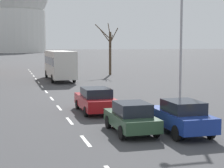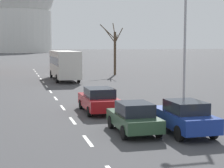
{
  "view_description": "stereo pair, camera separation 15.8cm",
  "coord_description": "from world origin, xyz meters",
  "px_view_note": "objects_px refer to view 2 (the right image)",
  "views": [
    {
      "loc": [
        -3.1,
        -2.79,
        4.15
      ],
      "look_at": [
        -0.47,
        6.83,
        3.11
      ],
      "focal_mm": 60.0,
      "sensor_mm": 36.0,
      "label": 1
    },
    {
      "loc": [
        -2.95,
        -2.83,
        4.15
      ],
      "look_at": [
        -0.47,
        6.83,
        3.11
      ],
      "focal_mm": 60.0,
      "sensor_mm": 36.0,
      "label": 2
    }
  ],
  "objects_px": {
    "street_lamp_right": "(181,23)",
    "city_bus": "(64,63)",
    "sedan_far_left": "(59,63)",
    "sedan_near_right": "(134,117)",
    "sedan_near_left": "(184,117)",
    "sedan_mid_centre": "(99,100)"
  },
  "relations": [
    {
      "from": "street_lamp_right",
      "to": "city_bus",
      "type": "bearing_deg",
      "value": 103.72
    },
    {
      "from": "sedan_mid_centre",
      "to": "sedan_far_left",
      "type": "height_order",
      "value": "sedan_far_left"
    },
    {
      "from": "street_lamp_right",
      "to": "sedan_near_left",
      "type": "distance_m",
      "value": 9.41
    },
    {
      "from": "sedan_near_left",
      "to": "sedan_near_right",
      "type": "relative_size",
      "value": 1.09
    },
    {
      "from": "sedan_near_left",
      "to": "street_lamp_right",
      "type": "bearing_deg",
      "value": 66.86
    },
    {
      "from": "street_lamp_right",
      "to": "sedan_mid_centre",
      "type": "height_order",
      "value": "street_lamp_right"
    },
    {
      "from": "sedan_mid_centre",
      "to": "city_bus",
      "type": "relative_size",
      "value": 0.42
    },
    {
      "from": "sedan_near_right",
      "to": "sedan_mid_centre",
      "type": "bearing_deg",
      "value": 94.07
    },
    {
      "from": "sedan_near_left",
      "to": "sedan_mid_centre",
      "type": "relative_size",
      "value": 0.92
    },
    {
      "from": "sedan_mid_centre",
      "to": "city_bus",
      "type": "distance_m",
      "value": 22.17
    },
    {
      "from": "sedan_mid_centre",
      "to": "city_bus",
      "type": "height_order",
      "value": "city_bus"
    },
    {
      "from": "street_lamp_right",
      "to": "sedan_mid_centre",
      "type": "relative_size",
      "value": 2.07
    },
    {
      "from": "sedan_near_right",
      "to": "sedan_far_left",
      "type": "xyz_separation_m",
      "value": [
        2.53,
        53.33,
        0.06
      ]
    },
    {
      "from": "sedan_near_left",
      "to": "sedan_mid_centre",
      "type": "distance_m",
      "value": 7.07
    },
    {
      "from": "sedan_near_right",
      "to": "sedan_mid_centre",
      "type": "distance_m",
      "value": 5.83
    },
    {
      "from": "street_lamp_right",
      "to": "sedan_near_right",
      "type": "xyz_separation_m",
      "value": [
        -5.41,
        -6.69,
        -4.88
      ]
    },
    {
      "from": "sedan_near_right",
      "to": "sedan_mid_centre",
      "type": "xyz_separation_m",
      "value": [
        -0.41,
        5.82,
        0.03
      ]
    },
    {
      "from": "street_lamp_right",
      "to": "sedan_far_left",
      "type": "distance_m",
      "value": 46.97
    },
    {
      "from": "sedan_mid_centre",
      "to": "sedan_far_left",
      "type": "xyz_separation_m",
      "value": [
        2.94,
        47.51,
        0.02
      ]
    },
    {
      "from": "sedan_near_right",
      "to": "sedan_near_left",
      "type": "bearing_deg",
      "value": -18.4
    },
    {
      "from": "street_lamp_right",
      "to": "sedan_far_left",
      "type": "bearing_deg",
      "value": 93.54
    },
    {
      "from": "sedan_near_right",
      "to": "sedan_far_left",
      "type": "height_order",
      "value": "sedan_far_left"
    }
  ]
}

